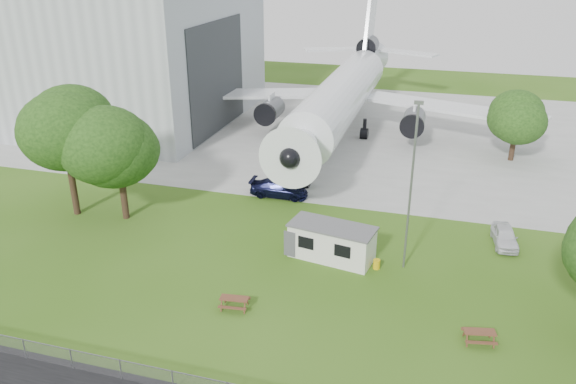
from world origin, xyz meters
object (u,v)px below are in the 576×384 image
(hangar, at_px, (78,43))
(picnic_west, at_px, (235,308))
(site_cabin, at_px, (332,242))
(picnic_east, at_px, (478,342))
(airliner, at_px, (344,92))

(hangar, distance_m, picnic_west, 53.31)
(site_cabin, distance_m, picnic_east, 12.49)
(airliner, xyz_separation_m, picnic_west, (0.39, -37.69, -5.27))
(hangar, bearing_deg, picnic_east, -35.93)
(picnic_west, distance_m, picnic_east, 14.79)
(hangar, height_order, airliner, hangar)
(picnic_west, bearing_deg, site_cabin, 53.39)
(site_cabin, xyz_separation_m, picnic_west, (-4.58, -7.88, -1.31))
(picnic_west, bearing_deg, picnic_east, -3.47)
(hangar, relative_size, airliner, 0.90)
(hangar, bearing_deg, picnic_west, -46.13)
(airliner, relative_size, picnic_east, 26.52)
(picnic_west, relative_size, picnic_east, 1.00)
(hangar, bearing_deg, site_cabin, -36.18)
(hangar, height_order, picnic_west, hangar)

